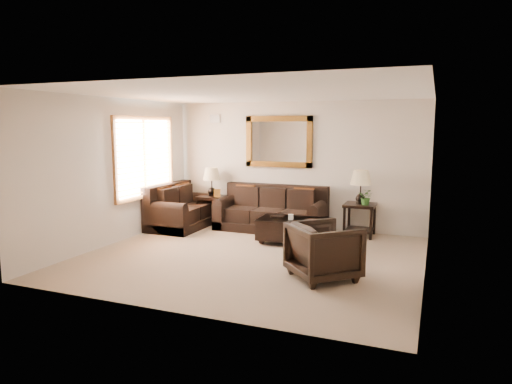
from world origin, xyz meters
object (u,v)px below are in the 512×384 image
at_px(coffee_table, 295,228).
at_px(end_table_right, 360,193).
at_px(armchair, 324,248).
at_px(loveseat, 181,211).
at_px(end_table_left, 212,187).
at_px(sofa, 272,214).

bearing_deg(coffee_table, end_table_right, 42.52).
distance_m(end_table_right, coffee_table, 1.57).
bearing_deg(armchair, loveseat, 16.44).
bearing_deg(end_table_right, coffee_table, -134.43).
relative_size(end_table_left, coffee_table, 0.90).
bearing_deg(sofa, loveseat, -165.98).
distance_m(sofa, loveseat, 1.99).
xyz_separation_m(sofa, end_table_right, (1.82, 0.11, 0.52)).
relative_size(end_table_right, coffee_table, 0.94).
bearing_deg(end_table_right, loveseat, -171.05).
bearing_deg(armchair, coffee_table, -13.92).
bearing_deg(loveseat, end_table_left, -37.00).
distance_m(loveseat, armchair, 4.31).
height_order(sofa, coffee_table, sofa).
relative_size(end_table_left, end_table_right, 0.96).
relative_size(end_table_right, armchair, 1.48).
xyz_separation_m(loveseat, coffee_table, (2.73, -0.46, -0.06)).
height_order(sofa, loveseat, loveseat).
distance_m(sofa, end_table_right, 1.90).
height_order(end_table_left, armchair, end_table_left).
height_order(loveseat, coffee_table, loveseat).
height_order(end_table_right, coffee_table, end_table_right).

